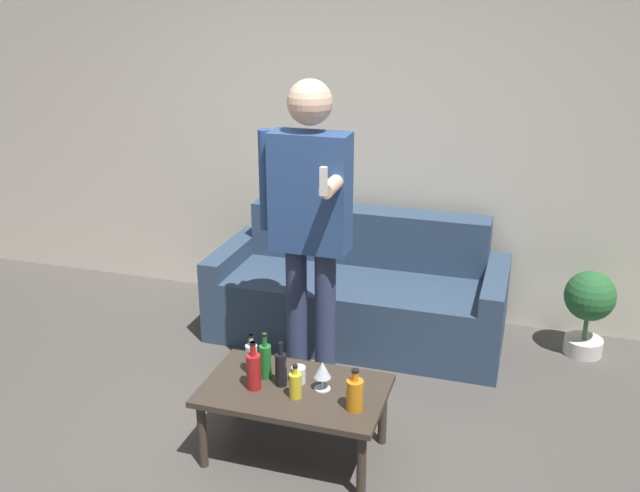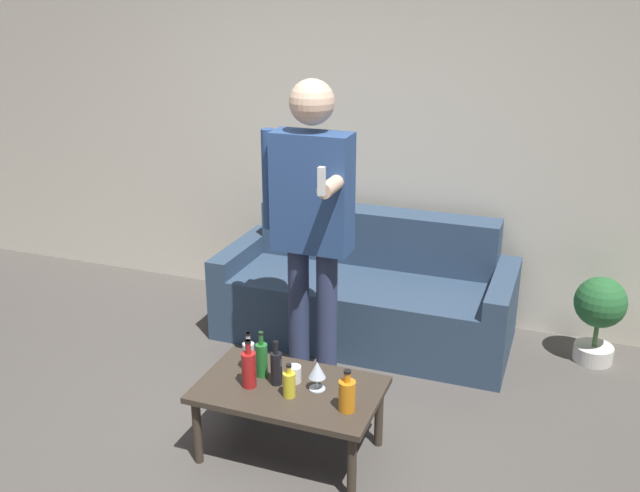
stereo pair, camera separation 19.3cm
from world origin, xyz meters
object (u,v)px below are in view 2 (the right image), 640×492
at_px(couch, 366,294).
at_px(person_standing_front, 311,215).
at_px(coffee_table, 289,395).
at_px(bottle_orange, 276,367).

height_order(couch, person_standing_front, person_standing_front).
distance_m(couch, coffee_table, 1.39).
relative_size(couch, coffee_table, 2.13).
xyz_separation_m(bottle_orange, person_standing_front, (-0.05, 0.62, 0.59)).
bearing_deg(bottle_orange, couch, 88.25).
relative_size(couch, person_standing_front, 1.07).
bearing_deg(couch, bottle_orange, -91.75).
height_order(coffee_table, person_standing_front, person_standing_front).
relative_size(bottle_orange, person_standing_front, 0.13).
xyz_separation_m(coffee_table, bottle_orange, (-0.07, 0.01, 0.14)).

